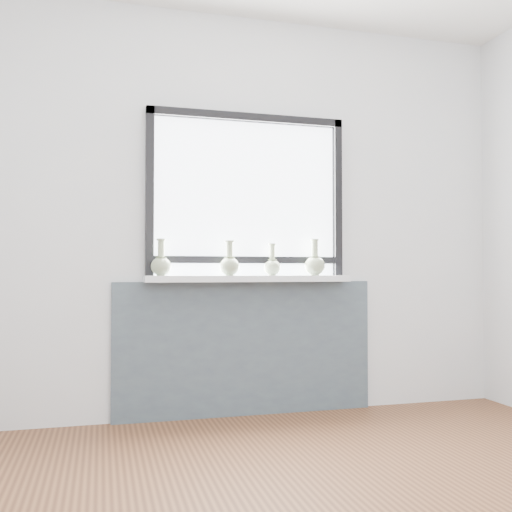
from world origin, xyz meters
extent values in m
cube|color=silver|center=(0.00, 1.81, 1.30)|extent=(3.60, 0.02, 2.60)
cube|color=#485961|center=(0.00, 1.78, 0.43)|extent=(1.70, 0.03, 0.86)
cube|color=white|center=(0.00, 1.71, 0.88)|extent=(1.32, 0.18, 0.04)
cube|color=black|center=(-0.62, 1.76, 1.43)|extent=(0.05, 0.06, 1.05)
cube|color=black|center=(0.62, 1.76, 1.43)|extent=(0.05, 0.06, 1.05)
cube|color=black|center=(0.00, 1.76, 1.92)|extent=(1.30, 0.06, 0.05)
cube|color=black|center=(0.00, 1.76, 1.00)|extent=(1.20, 0.05, 0.04)
cube|color=white|center=(0.00, 1.79, 1.40)|extent=(1.20, 0.01, 1.00)
cylinder|color=#9FB187|center=(-0.56, 1.69, 0.90)|extent=(0.06, 0.06, 0.01)
ellipsoid|color=#9FB187|center=(-0.56, 1.69, 0.96)|extent=(0.12, 0.12, 0.11)
cone|color=#9FB187|center=(-0.56, 1.69, 1.00)|extent=(0.07, 0.07, 0.03)
cylinder|color=#9FB187|center=(-0.56, 1.69, 1.06)|extent=(0.04, 0.04, 0.12)
cylinder|color=#9FB187|center=(-0.56, 1.69, 1.12)|extent=(0.06, 0.06, 0.01)
cylinder|color=#9FB187|center=(-0.14, 1.68, 0.90)|extent=(0.06, 0.06, 0.01)
ellipsoid|color=#9FB187|center=(-0.14, 1.68, 0.96)|extent=(0.12, 0.12, 0.11)
cone|color=#9FB187|center=(-0.14, 1.68, 1.00)|extent=(0.07, 0.07, 0.03)
cylinder|color=#9FB187|center=(-0.14, 1.68, 1.05)|extent=(0.04, 0.04, 0.11)
cylinder|color=#9FB187|center=(-0.14, 1.68, 1.11)|extent=(0.06, 0.06, 0.01)
cylinder|color=#9FB187|center=(0.16, 1.72, 0.90)|extent=(0.05, 0.05, 0.01)
ellipsoid|color=#9FB187|center=(0.16, 1.72, 0.95)|extent=(0.11, 0.11, 0.10)
cone|color=#9FB187|center=(0.16, 1.72, 0.99)|extent=(0.06, 0.06, 0.03)
cylinder|color=#9FB187|center=(0.16, 1.72, 1.04)|extent=(0.04, 0.04, 0.11)
cylinder|color=#9FB187|center=(0.16, 1.72, 1.10)|extent=(0.05, 0.05, 0.01)
cylinder|color=#9FB187|center=(0.44, 1.70, 0.90)|extent=(0.06, 0.06, 0.01)
ellipsoid|color=#9FB187|center=(0.44, 1.70, 0.96)|extent=(0.14, 0.14, 0.12)
cone|color=#9FB187|center=(0.44, 1.70, 1.01)|extent=(0.07, 0.07, 0.03)
cylinder|color=#9FB187|center=(0.44, 1.70, 1.07)|extent=(0.04, 0.04, 0.12)
cylinder|color=#9FB187|center=(0.44, 1.70, 1.13)|extent=(0.05, 0.05, 0.01)
camera|label=1|loc=(-0.91, -1.80, 0.93)|focal=40.00mm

